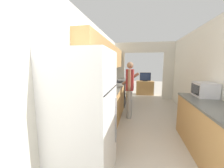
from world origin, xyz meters
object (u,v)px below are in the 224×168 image
object	(u,v)px
microwave	(205,90)
knife	(118,80)
person	(130,88)
tv_cabinet	(145,88)
range_oven	(117,93)
refrigerator	(84,116)
television	(145,77)

from	to	relation	value
microwave	knife	xyz separation A→B (m)	(-2.13, 2.47, -0.14)
person	tv_cabinet	size ratio (longest dim) A/B	1.86
microwave	range_oven	bearing A→B (deg)	136.02
refrigerator	person	distance (m)	2.31
person	knife	size ratio (longest dim) A/B	4.94
range_oven	television	world-z (taller)	television
range_oven	television	distance (m)	2.35
tv_cabinet	microwave	bearing A→B (deg)	-76.64
range_oven	knife	bearing A→B (deg)	95.72
refrigerator	range_oven	world-z (taller)	refrigerator
person	tv_cabinet	xyz separation A→B (m)	(0.59, 3.20, -0.51)
range_oven	person	world-z (taller)	person
person	tv_cabinet	world-z (taller)	person
microwave	knife	bearing A→B (deg)	130.84
person	tv_cabinet	bearing A→B (deg)	-7.05
tv_cabinet	television	xyz separation A→B (m)	(-0.00, -0.04, 0.56)
microwave	television	distance (m)	4.14
tv_cabinet	knife	size ratio (longest dim) A/B	2.66
person	knife	distance (m)	1.70
person	microwave	distance (m)	1.79
tv_cabinet	knife	bearing A→B (deg)	-126.04
person	knife	bearing A→B (deg)	23.22
range_oven	microwave	xyz separation A→B (m)	(2.09, -2.01, 0.58)
microwave	tv_cabinet	distance (m)	4.24
range_oven	microwave	world-z (taller)	microwave
person	microwave	xyz separation A→B (m)	(1.55, -0.87, 0.18)
refrigerator	tv_cabinet	world-z (taller)	refrigerator
refrigerator	television	distance (m)	5.52
microwave	knife	world-z (taller)	microwave
microwave	television	size ratio (longest dim) A/B	0.87
range_oven	person	bearing A→B (deg)	-65.09
refrigerator	person	size ratio (longest dim) A/B	1.07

